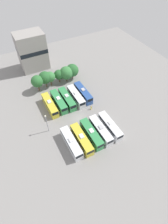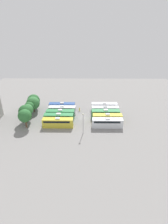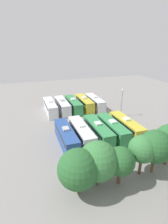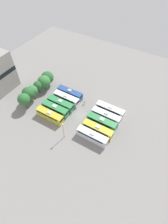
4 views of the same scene
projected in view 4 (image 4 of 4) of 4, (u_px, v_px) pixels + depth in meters
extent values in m
plane|color=gray|center=(80.00, 116.00, 67.44)|extent=(113.54, 113.54, 0.00)
cube|color=silver|center=(92.00, 136.00, 59.41)|extent=(2.58, 11.14, 3.36)
cube|color=black|center=(92.00, 134.00, 58.77)|extent=(2.62, 9.46, 0.74)
cube|color=black|center=(107.00, 142.00, 56.86)|extent=(2.27, 0.08, 1.17)
cube|color=silver|center=(92.00, 133.00, 57.99)|extent=(1.20, 1.60, 0.35)
cube|color=gold|center=(98.00, 130.00, 61.16)|extent=(2.58, 11.14, 3.36)
cube|color=black|center=(97.00, 128.00, 60.52)|extent=(2.62, 9.46, 0.74)
cube|color=black|center=(113.00, 135.00, 58.62)|extent=(2.27, 0.08, 1.17)
cube|color=silver|center=(98.00, 127.00, 59.75)|extent=(1.20, 1.60, 0.35)
cube|color=#338C4C|center=(102.00, 122.00, 63.29)|extent=(2.58, 11.14, 3.36)
cube|color=black|center=(101.00, 120.00, 62.64)|extent=(2.62, 9.46, 0.74)
cube|color=black|center=(116.00, 127.00, 60.74)|extent=(2.27, 0.08, 1.17)
cube|color=white|center=(102.00, 119.00, 61.87)|extent=(1.20, 1.60, 0.35)
cube|color=silver|center=(106.00, 116.00, 65.07)|extent=(2.58, 11.14, 3.36)
cube|color=black|center=(106.00, 114.00, 64.43)|extent=(2.62, 9.46, 0.74)
cube|color=black|center=(120.00, 121.00, 62.52)|extent=(2.27, 0.08, 1.17)
cube|color=#B2B2B7|center=(106.00, 113.00, 63.65)|extent=(1.20, 1.60, 0.35)
cube|color=silver|center=(110.00, 110.00, 67.07)|extent=(2.58, 11.14, 3.36)
cube|color=black|center=(110.00, 108.00, 66.42)|extent=(2.62, 9.46, 0.74)
cube|color=black|center=(124.00, 114.00, 64.52)|extent=(2.27, 0.08, 1.17)
cube|color=white|center=(111.00, 107.00, 65.65)|extent=(1.20, 1.60, 0.35)
cube|color=gold|center=(50.00, 115.00, 65.31)|extent=(2.58, 11.14, 3.36)
cube|color=black|center=(49.00, 114.00, 64.67)|extent=(2.62, 9.46, 0.74)
cube|color=black|center=(62.00, 120.00, 62.77)|extent=(2.27, 0.08, 1.17)
cube|color=silver|center=(49.00, 112.00, 63.90)|extent=(1.20, 1.60, 0.35)
cube|color=#338C4C|center=(55.00, 109.00, 67.33)|extent=(2.58, 11.14, 3.36)
cube|color=black|center=(54.00, 107.00, 66.69)|extent=(2.62, 9.46, 0.74)
cube|color=black|center=(67.00, 113.00, 64.79)|extent=(2.27, 0.08, 1.17)
cube|color=white|center=(55.00, 106.00, 65.92)|extent=(1.20, 1.60, 0.35)
cube|color=#338C4C|center=(61.00, 104.00, 69.09)|extent=(2.58, 11.14, 3.36)
cube|color=black|center=(60.00, 102.00, 68.45)|extent=(2.62, 9.46, 0.74)
cube|color=black|center=(72.00, 108.00, 66.54)|extent=(2.27, 0.08, 1.17)
cube|color=silver|center=(60.00, 101.00, 67.67)|extent=(1.20, 1.60, 0.35)
cube|color=silver|center=(66.00, 99.00, 70.99)|extent=(2.58, 11.14, 3.36)
cube|color=black|center=(66.00, 97.00, 70.35)|extent=(2.62, 9.46, 0.74)
cube|color=black|center=(78.00, 102.00, 68.44)|extent=(2.27, 0.08, 1.17)
cube|color=white|center=(66.00, 95.00, 69.57)|extent=(1.20, 1.60, 0.35)
cube|color=#284C93|center=(70.00, 93.00, 72.98)|extent=(2.58, 11.14, 3.36)
cube|color=black|center=(69.00, 92.00, 72.34)|extent=(2.62, 9.46, 0.74)
cube|color=black|center=(81.00, 97.00, 70.43)|extent=(2.27, 0.08, 1.17)
cube|color=#B2B2B7|center=(70.00, 90.00, 71.56)|extent=(1.20, 1.60, 0.35)
cylinder|color=gold|center=(85.00, 103.00, 70.84)|extent=(0.36, 0.36, 1.51)
sphere|color=tan|center=(85.00, 101.00, 70.17)|extent=(0.24, 0.24, 0.24)
cylinder|color=gray|center=(63.00, 131.00, 58.47)|extent=(0.20, 0.20, 7.26)
sphere|color=#EAE5C6|center=(62.00, 124.00, 55.56)|extent=(0.60, 0.60, 0.60)
cylinder|color=brown|center=(26.00, 105.00, 68.94)|extent=(0.60, 0.60, 3.09)
sphere|color=#2D6B33|center=(24.00, 99.00, 66.48)|extent=(4.78, 4.78, 4.78)
cylinder|color=brown|center=(30.00, 99.00, 71.25)|extent=(0.42, 0.42, 2.92)
sphere|color=#28602D|center=(28.00, 93.00, 68.79)|extent=(5.04, 5.04, 5.04)
cylinder|color=brown|center=(34.00, 96.00, 72.26)|extent=(0.46, 0.46, 3.07)
sphere|color=#387A3D|center=(33.00, 91.00, 69.98)|extent=(4.17, 4.17, 4.17)
cylinder|color=brown|center=(39.00, 90.00, 74.95)|extent=(0.53, 0.53, 2.36)
sphere|color=#28602D|center=(38.00, 86.00, 72.95)|extent=(4.10, 4.10, 4.10)
cylinder|color=brown|center=(45.00, 87.00, 76.47)|extent=(0.50, 0.50, 2.15)
sphere|color=#387A3D|center=(44.00, 82.00, 74.17)|extent=(5.53, 5.53, 5.53)
cylinder|color=brown|center=(48.00, 83.00, 78.36)|extent=(0.41, 0.41, 2.12)
sphere|color=#28602D|center=(47.00, 77.00, 76.11)|extent=(5.40, 5.40, 5.40)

